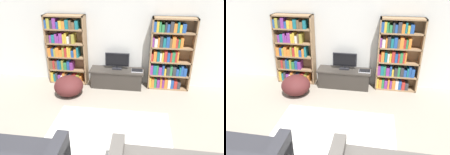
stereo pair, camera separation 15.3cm
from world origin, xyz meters
The scene contains 8 objects.
wall_back centered at (0.00, 4.23, 1.30)m, with size 8.80×0.06×2.60m.
bookshelf_left centered at (-1.35, 4.05, 0.87)m, with size 1.00×0.30×1.77m.
bookshelf_right centered at (1.23, 4.05, 0.86)m, with size 1.00×0.30×1.77m.
tv_stand centered at (-0.01, 3.94, 0.23)m, with size 1.35×0.47×0.46m.
television centered at (-0.01, 4.00, 0.68)m, with size 0.60×0.16×0.42m.
laptop centered at (0.50, 3.92, 0.48)m, with size 0.29×0.20×0.03m.
area_rug centered at (0.07, 2.01, 0.01)m, with size 2.25×1.62×0.02m.
beanbag_ottoman centered at (-1.09, 3.34, 0.24)m, with size 0.69×0.69×0.47m, color #4C1E1E.
Camera 2 is at (0.70, -1.06, 2.65)m, focal length 35.00 mm.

